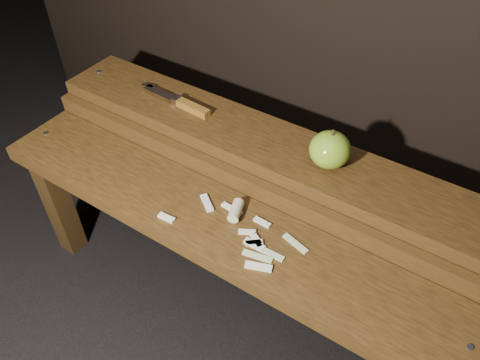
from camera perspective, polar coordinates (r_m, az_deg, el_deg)
The scene contains 6 objects.
ground at distance 1.42m, azimuth -1.37°, elevation -14.66°, with size 60.00×60.00×0.00m, color black.
bench_front_tier at distance 1.10m, azimuth -3.48°, elevation -7.29°, with size 1.20×0.20×0.42m.
bench_rear_tier at distance 1.19m, azimuth 2.79°, elevation 1.71°, with size 1.20×0.21×0.50m.
apple at distance 1.06m, azimuth 10.91°, elevation 3.65°, with size 0.09×0.09×0.10m.
knife at distance 1.24m, azimuth -6.78°, elevation 9.17°, with size 0.24×0.04×0.02m.
apple_scraps at distance 1.03m, azimuth 0.07°, elevation -5.35°, with size 0.33×0.14×0.03m.
Camera 1 is at (0.43, -0.60, 1.21)m, focal length 35.00 mm.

